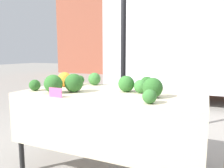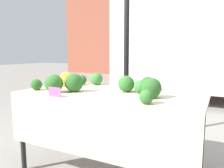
{
  "view_description": "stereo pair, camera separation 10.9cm",
  "coord_description": "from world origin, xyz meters",
  "views": [
    {
      "loc": [
        0.87,
        -1.98,
        1.23
      ],
      "look_at": [
        0.0,
        0.0,
        0.93
      ],
      "focal_mm": 35.0,
      "sensor_mm": 36.0,
      "label": 1
    },
    {
      "loc": [
        0.97,
        -1.94,
        1.23
      ],
      "look_at": [
        0.0,
        0.0,
        0.93
      ],
      "focal_mm": 35.0,
      "sensor_mm": 36.0,
      "label": 2
    }
  ],
  "objects": [
    {
      "name": "market_table",
      "position": [
        0.0,
        -0.07,
        0.75
      ],
      "size": [
        1.8,
        0.94,
        0.85
      ],
      "color": "beige",
      "rests_on": "ground_plane"
    },
    {
      "name": "orange_cauliflower",
      "position": [
        -0.64,
        0.1,
        0.93
      ],
      "size": [
        0.17,
        0.17,
        0.17
      ],
      "color": "orange",
      "rests_on": "market_table"
    },
    {
      "name": "broccoli_head_6",
      "position": [
        -0.76,
        -0.26,
        0.91
      ],
      "size": [
        0.12,
        0.12,
        0.12
      ],
      "color": "#285B23",
      "rests_on": "market_table"
    },
    {
      "name": "broccoli_head_5",
      "position": [
        -0.34,
        -0.17,
        0.94
      ],
      "size": [
        0.19,
        0.19,
        0.19
      ],
      "color": "#285B23",
      "rests_on": "market_table"
    },
    {
      "name": "broccoli_head_7",
      "position": [
        0.13,
        0.06,
        0.93
      ],
      "size": [
        0.16,
        0.16,
        0.16
      ],
      "color": "#2D6628",
      "rests_on": "market_table"
    },
    {
      "name": "broccoli_head_2",
      "position": [
        -0.5,
        -0.29,
        0.94
      ],
      "size": [
        0.18,
        0.18,
        0.18
      ],
      "color": "#2D6628",
      "rests_on": "market_table"
    },
    {
      "name": "tent_pole",
      "position": [
        -0.19,
        0.82,
        1.21
      ],
      "size": [
        0.07,
        0.07,
        2.42
      ],
      "color": "black",
      "rests_on": "ground_plane"
    },
    {
      "name": "broccoli_head_4",
      "position": [
        0.47,
        -0.36,
        0.9
      ],
      "size": [
        0.11,
        0.11,
        0.11
      ],
      "color": "#336B2D",
      "rests_on": "market_table"
    },
    {
      "name": "broccoli_head_9",
      "position": [
        0.29,
        0.25,
        0.92
      ],
      "size": [
        0.14,
        0.14,
        0.14
      ],
      "color": "#23511E",
      "rests_on": "market_table"
    },
    {
      "name": "building_facade",
      "position": [
        0.0,
        9.83,
        2.74
      ],
      "size": [
        16.0,
        0.6,
        5.49
      ],
      "color": "brown",
      "rests_on": "ground_plane"
    },
    {
      "name": "broccoli_head_3",
      "position": [
        -0.39,
        0.35,
        0.92
      ],
      "size": [
        0.15,
        0.15,
        0.15
      ],
      "color": "#387533",
      "rests_on": "market_table"
    },
    {
      "name": "broccoli_head_1",
      "position": [
        -0.58,
        0.32,
        0.91
      ],
      "size": [
        0.11,
        0.11,
        0.11
      ],
      "color": "#285B23",
      "rests_on": "market_table"
    },
    {
      "name": "parked_truck",
      "position": [
        0.74,
        4.15,
        1.46
      ],
      "size": [
        5.11,
        1.99,
        2.76
      ],
      "color": "silver",
      "rests_on": "ground_plane"
    },
    {
      "name": "romanesco_head",
      "position": [
        -0.8,
        0.33,
        0.9
      ],
      "size": [
        0.13,
        0.13,
        0.1
      ],
      "color": "#93B238",
      "rests_on": "market_table"
    },
    {
      "name": "broccoli_head_0",
      "position": [
        0.44,
        -0.12,
        0.94
      ],
      "size": [
        0.18,
        0.18,
        0.18
      ],
      "color": "#285B23",
      "rests_on": "market_table"
    },
    {
      "name": "price_sign",
      "position": [
        -0.34,
        -0.46,
        0.89
      ],
      "size": [
        0.13,
        0.01,
        0.09
      ],
      "color": "#F45B9E",
      "rests_on": "market_table"
    },
    {
      "name": "broccoli_head_8",
      "position": [
        0.28,
        0.05,
        0.91
      ],
      "size": [
        0.13,
        0.13,
        0.13
      ],
      "color": "#387533",
      "rests_on": "market_table"
    }
  ]
}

